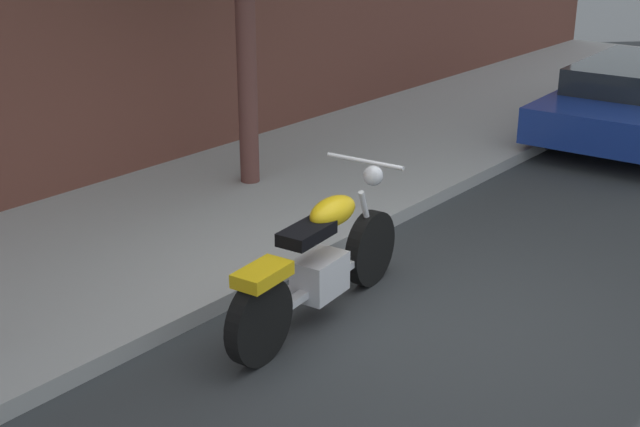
# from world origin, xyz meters

# --- Properties ---
(ground_plane) EXTENTS (60.00, 60.00, 0.00)m
(ground_plane) POSITION_xyz_m (0.00, 0.00, 0.00)
(ground_plane) COLOR #303335
(sidewalk) EXTENTS (25.90, 3.12, 0.14)m
(sidewalk) POSITION_xyz_m (0.00, 2.86, 0.07)
(sidewalk) COLOR #9B9B9B
(sidewalk) RESTS_ON ground
(motorcycle) EXTENTS (2.21, 0.70, 1.15)m
(motorcycle) POSITION_xyz_m (-0.50, 0.64, 0.47)
(motorcycle) COLOR black
(motorcycle) RESTS_ON ground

